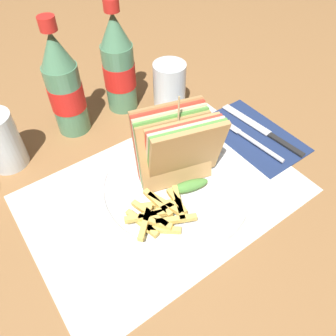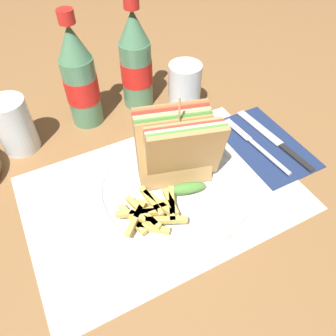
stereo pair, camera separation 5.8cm
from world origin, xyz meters
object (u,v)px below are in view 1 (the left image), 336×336
object	(u,v)px
club_sandwich	(178,149)
coke_bottle_near	(64,87)
plate_main	(175,186)
glass_near	(169,87)
fork	(253,141)
knife	(262,130)
coke_bottle_far	(119,66)
glass_far	(2,144)

from	to	relation	value
club_sandwich	coke_bottle_near	size ratio (longest dim) A/B	0.71
plate_main	glass_near	xyz separation A→B (m)	(0.14, 0.20, 0.05)
plate_main	coke_bottle_near	world-z (taller)	coke_bottle_near
fork	glass_near	distance (m)	0.22
fork	knife	bearing A→B (deg)	14.91
plate_main	coke_bottle_near	bearing A→B (deg)	105.15
fork	coke_bottle_far	xyz separation A→B (m)	(-0.15, 0.27, 0.09)
club_sandwich	coke_bottle_far	xyz separation A→B (m)	(0.04, 0.26, 0.02)
glass_far	fork	bearing A→B (deg)	-29.75
glass_far	club_sandwich	bearing A→B (deg)	-43.91
club_sandwich	glass_near	xyz separation A→B (m)	(0.12, 0.19, -0.02)
plate_main	club_sandwich	xyz separation A→B (m)	(0.02, 0.02, 0.07)
fork	glass_near	xyz separation A→B (m)	(-0.07, 0.20, 0.05)
coke_bottle_near	coke_bottle_far	world-z (taller)	same
club_sandwich	glass_far	distance (m)	0.33
knife	coke_bottle_far	size ratio (longest dim) A/B	0.89
coke_bottle_far	glass_near	size ratio (longest dim) A/B	2.13
coke_bottle_near	glass_near	bearing A→B (deg)	-17.17
club_sandwich	glass_far	world-z (taller)	club_sandwich
fork	coke_bottle_near	xyz separation A→B (m)	(-0.27, 0.26, 0.09)
club_sandwich	fork	distance (m)	0.20
fork	coke_bottle_near	distance (m)	0.39
glass_far	coke_bottle_near	bearing A→B (deg)	8.52
coke_bottle_near	glass_far	bearing A→B (deg)	-171.48
club_sandwich	coke_bottle_near	distance (m)	0.27
glass_far	coke_bottle_far	bearing A→B (deg)	6.09
knife	glass_near	distance (m)	0.22
fork	knife	world-z (taller)	fork
plate_main	coke_bottle_near	xyz separation A→B (m)	(-0.07, 0.27, 0.09)
glass_near	glass_far	distance (m)	0.36
fork	coke_bottle_far	world-z (taller)	coke_bottle_far
fork	coke_bottle_far	size ratio (longest dim) A/B	0.79
coke_bottle_far	glass_near	bearing A→B (deg)	-41.05
plate_main	glass_far	bearing A→B (deg)	132.00
club_sandwich	coke_bottle_far	bearing A→B (deg)	81.98
club_sandwich	coke_bottle_far	distance (m)	0.26
knife	glass_near	world-z (taller)	glass_near
plate_main	coke_bottle_near	size ratio (longest dim) A/B	1.14
knife	club_sandwich	bearing A→B (deg)	176.24
plate_main	fork	bearing A→B (deg)	0.65
coke_bottle_near	glass_near	world-z (taller)	coke_bottle_near
knife	coke_bottle_far	bearing A→B (deg)	122.97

